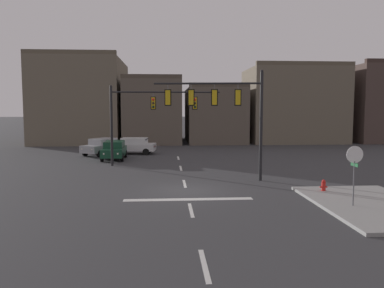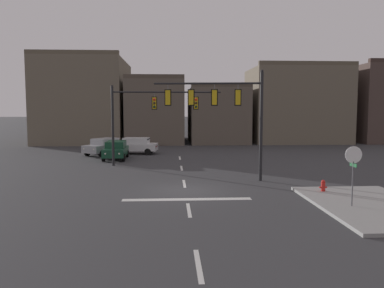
# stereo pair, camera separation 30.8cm
# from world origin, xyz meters

# --- Properties ---
(ground_plane) EXTENTS (400.00, 400.00, 0.00)m
(ground_plane) POSITION_xyz_m (0.00, 0.00, 0.00)
(ground_plane) COLOR #353538
(sidewalk_near_corner) EXTENTS (5.00, 8.00, 0.15)m
(sidewalk_near_corner) POSITION_xyz_m (8.37, -4.00, 0.07)
(sidewalk_near_corner) COLOR gray
(sidewalk_near_corner) RESTS_ON ground
(stop_bar_paint) EXTENTS (6.40, 0.50, 0.01)m
(stop_bar_paint) POSITION_xyz_m (0.00, -2.00, 0.00)
(stop_bar_paint) COLOR silver
(stop_bar_paint) RESTS_ON ground
(lane_centreline) EXTENTS (0.16, 26.40, 0.01)m
(lane_centreline) POSITION_xyz_m (0.00, 2.00, 0.00)
(lane_centreline) COLOR silver
(lane_centreline) RESTS_ON ground
(signal_mast_near_side) EXTENTS (6.69, 0.99, 6.85)m
(signal_mast_near_side) POSITION_xyz_m (2.49, 2.97, 4.66)
(signal_mast_near_side) COLOR black
(signal_mast_near_side) RESTS_ON ground
(signal_mast_far_side) EXTENTS (8.59, 0.36, 6.31)m
(signal_mast_far_side) POSITION_xyz_m (-2.72, 9.64, 4.33)
(signal_mast_far_side) COLOR black
(signal_mast_far_side) RESTS_ON ground
(stop_sign) EXTENTS (0.76, 0.64, 2.83)m
(stop_sign) POSITION_xyz_m (7.26, -4.25, 2.14)
(stop_sign) COLOR #56565B
(stop_sign) RESTS_ON ground
(car_lot_nearside) EXTENTS (4.61, 2.34, 1.61)m
(car_lot_nearside) POSITION_xyz_m (-4.35, 17.46, 0.86)
(car_lot_nearside) COLOR silver
(car_lot_nearside) RESTS_ON ground
(car_lot_middle) EXTENTS (1.94, 4.47, 1.61)m
(car_lot_middle) POSITION_xyz_m (-5.69, 13.51, 0.86)
(car_lot_middle) COLOR #143D28
(car_lot_middle) RESTS_ON ground
(car_lot_farside) EXTENTS (3.75, 4.71, 1.61)m
(car_lot_farside) POSITION_xyz_m (-7.28, 16.88, 0.86)
(car_lot_farside) COLOR #9EA0A5
(car_lot_farside) RESTS_ON ground
(fire_hydrant) EXTENTS (0.40, 0.30, 0.75)m
(fire_hydrant) POSITION_xyz_m (7.21, -1.17, 0.33)
(fire_hydrant) COLOR red
(fire_hydrant) RESTS_ON ground
(building_row) EXTENTS (49.93, 13.80, 11.38)m
(building_row) POSITION_xyz_m (5.02, 31.71, 4.83)
(building_row) COLOR #665B4C
(building_row) RESTS_ON ground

